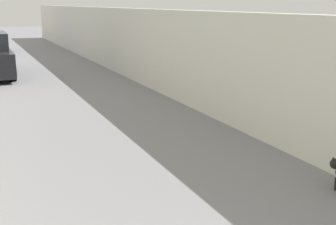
{
  "coord_description": "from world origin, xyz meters",
  "views": [
    {
      "loc": [
        -0.99,
        2.15,
        2.55
      ],
      "look_at": [
        5.26,
        -0.39,
        1.0
      ],
      "focal_mm": 51.36,
      "sensor_mm": 36.0,
      "label": 1
    }
  ],
  "objects": [
    {
      "name": "fence_right",
      "position": [
        12.0,
        -2.91,
        1.18
      ],
      "size": [
        48.0,
        0.3,
        2.36
      ],
      "primitive_type": "cube",
      "color": "silver",
      "rests_on": "ground"
    },
    {
      "name": "ground_plane",
      "position": [
        14.0,
        0.0,
        0.0
      ],
      "size": [
        80.0,
        80.0,
        0.0
      ],
      "primitive_type": "plane",
      "color": "gray"
    }
  ]
}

